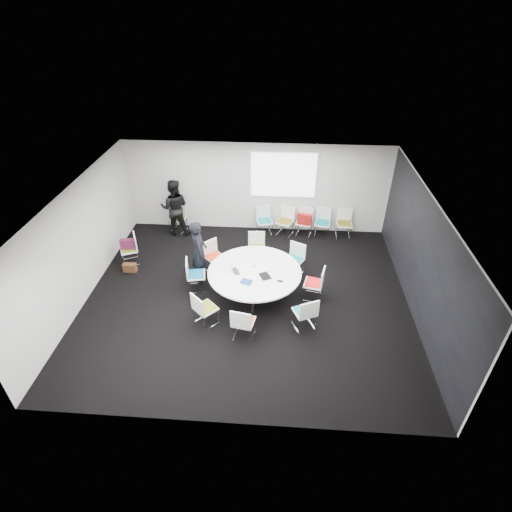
# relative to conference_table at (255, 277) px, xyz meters

# --- Properties ---
(room_shell) EXTENTS (8.08, 7.08, 2.88)m
(room_shell) POSITION_rel_conference_table_xyz_m (-0.09, -0.14, 0.85)
(room_shell) COLOR black
(room_shell) RESTS_ON ground
(conference_table) EXTENTS (2.29, 2.29, 0.73)m
(conference_table) POSITION_rel_conference_table_xyz_m (0.00, 0.00, 0.00)
(conference_table) COLOR silver
(conference_table) RESTS_ON ground
(projection_screen) EXTENTS (1.90, 0.03, 1.35)m
(projection_screen) POSITION_rel_conference_table_xyz_m (0.62, 3.32, 1.30)
(projection_screen) COLOR white
(projection_screen) RESTS_ON room_shell
(chair_ring_a) EXTENTS (0.54, 0.55, 0.88)m
(chair_ring_a) POSITION_rel_conference_table_xyz_m (1.47, -0.02, -0.27)
(chair_ring_a) COLOR silver
(chair_ring_a) RESTS_ON ground
(chair_ring_b) EXTENTS (0.62, 0.61, 0.88)m
(chair_ring_b) POSITION_rel_conference_table_xyz_m (0.99, 0.96, -0.27)
(chair_ring_b) COLOR silver
(chair_ring_b) RESTS_ON ground
(chair_ring_c) EXTENTS (0.49, 0.48, 0.88)m
(chair_ring_c) POSITION_rel_conference_table_xyz_m (-0.05, 1.45, -0.27)
(chair_ring_c) COLOR silver
(chair_ring_c) RESTS_ON ground
(chair_ring_d) EXTENTS (0.64, 0.64, 0.88)m
(chair_ring_d) POSITION_rel_conference_table_xyz_m (-1.16, 0.96, -0.27)
(chair_ring_d) COLOR silver
(chair_ring_d) RESTS_ON ground
(chair_ring_e) EXTENTS (0.53, 0.54, 0.88)m
(chair_ring_e) POSITION_rel_conference_table_xyz_m (-1.51, 0.13, -0.27)
(chair_ring_e) COLOR silver
(chair_ring_e) RESTS_ON ground
(chair_ring_f) EXTENTS (0.64, 0.64, 0.88)m
(chair_ring_f) POSITION_rel_conference_table_xyz_m (-1.05, -1.12, -0.27)
(chair_ring_f) COLOR silver
(chair_ring_f) RESTS_ON ground
(chair_ring_g) EXTENTS (0.54, 0.53, 0.88)m
(chair_ring_g) POSITION_rel_conference_table_xyz_m (-0.14, -1.49, -0.27)
(chair_ring_g) COLOR silver
(chair_ring_g) RESTS_ON ground
(chair_ring_h) EXTENTS (0.60, 0.59, 0.88)m
(chair_ring_h) POSITION_rel_conference_table_xyz_m (1.21, -1.08, -0.27)
(chair_ring_h) COLOR silver
(chair_ring_h) RESTS_ON ground
(chair_back_a) EXTENTS (0.56, 0.55, 0.88)m
(chair_back_a) POSITION_rel_conference_table_xyz_m (0.09, 3.02, -0.27)
(chair_back_a) COLOR silver
(chair_back_a) RESTS_ON ground
(chair_back_b) EXTENTS (0.60, 0.60, 0.88)m
(chair_back_b) POSITION_rel_conference_table_xyz_m (0.72, 3.03, -0.27)
(chair_back_b) COLOR silver
(chair_back_b) RESTS_ON ground
(chair_back_c) EXTENTS (0.56, 0.55, 0.88)m
(chair_back_c) POSITION_rel_conference_table_xyz_m (1.31, 3.03, -0.27)
(chair_back_c) COLOR silver
(chair_back_c) RESTS_ON ground
(chair_back_d) EXTENTS (0.52, 0.51, 0.88)m
(chair_back_d) POSITION_rel_conference_table_xyz_m (1.87, 3.03, -0.27)
(chair_back_d) COLOR silver
(chair_back_d) RESTS_ON ground
(chair_back_e) EXTENTS (0.47, 0.45, 0.88)m
(chair_back_e) POSITION_rel_conference_table_xyz_m (2.54, 3.03, -0.27)
(chair_back_e) COLOR silver
(chair_back_e) RESTS_ON ground
(chair_spare_left) EXTENTS (0.60, 0.60, 0.88)m
(chair_spare_left) POSITION_rel_conference_table_xyz_m (-3.58, 1.17, -0.27)
(chair_spare_left) COLOR silver
(chair_spare_left) RESTS_ON ground
(chair_person_back) EXTENTS (0.58, 0.57, 0.88)m
(chair_person_back) POSITION_rel_conference_table_xyz_m (-2.65, 3.03, -0.27)
(chair_person_back) COLOR silver
(chair_person_back) RESTS_ON ground
(person_main) EXTENTS (0.55, 0.70, 1.70)m
(person_main) POSITION_rel_conference_table_xyz_m (-1.48, 0.61, 0.30)
(person_main) COLOR black
(person_main) RESTS_ON ground
(person_back) EXTENTS (0.92, 0.74, 1.80)m
(person_back) POSITION_rel_conference_table_xyz_m (-2.66, 2.86, 0.35)
(person_back) COLOR black
(person_back) RESTS_ON ground
(laptop) EXTENTS (0.30, 0.35, 0.02)m
(laptop) POSITION_rel_conference_table_xyz_m (-0.41, -0.03, 0.19)
(laptop) COLOR #333338
(laptop) RESTS_ON conference_table
(laptop_lid) EXTENTS (0.02, 0.30, 0.22)m
(laptop_lid) POSITION_rel_conference_table_xyz_m (-0.55, 0.01, 0.31)
(laptop_lid) COLOR silver
(laptop_lid) RESTS_ON conference_table
(notebook_black) EXTENTS (0.33, 0.37, 0.02)m
(notebook_black) POSITION_rel_conference_table_xyz_m (0.27, -0.19, 0.19)
(notebook_black) COLOR black
(notebook_black) RESTS_ON conference_table
(tablet_folio) EXTENTS (0.31, 0.28, 0.03)m
(tablet_folio) POSITION_rel_conference_table_xyz_m (-0.16, -0.45, 0.19)
(tablet_folio) COLOR navy
(tablet_folio) RESTS_ON conference_table
(papers_right) EXTENTS (0.36, 0.31, 0.00)m
(papers_right) POSITION_rel_conference_table_xyz_m (0.60, 0.31, 0.18)
(papers_right) COLOR silver
(papers_right) RESTS_ON conference_table
(papers_front) EXTENTS (0.35, 0.30, 0.00)m
(papers_front) POSITION_rel_conference_table_xyz_m (0.80, -0.18, 0.18)
(papers_front) COLOR white
(papers_front) RESTS_ON conference_table
(cup) EXTENTS (0.08, 0.08, 0.09)m
(cup) POSITION_rel_conference_table_xyz_m (-0.02, 0.17, 0.23)
(cup) COLOR white
(cup) RESTS_ON conference_table
(phone) EXTENTS (0.15, 0.10, 0.01)m
(phone) POSITION_rel_conference_table_xyz_m (0.63, -0.36, 0.19)
(phone) COLOR black
(phone) RESTS_ON conference_table
(maroon_bag) EXTENTS (0.42, 0.21, 0.28)m
(maroon_bag) POSITION_rel_conference_table_xyz_m (-3.59, 1.16, 0.07)
(maroon_bag) COLOR #541636
(maroon_bag) RESTS_ON chair_spare_left
(brown_bag) EXTENTS (0.36, 0.16, 0.24)m
(brown_bag) POSITION_rel_conference_table_xyz_m (-3.48, 0.75, -0.43)
(brown_bag) COLOR #442715
(brown_bag) RESTS_ON ground
(red_jacket) EXTENTS (0.47, 0.27, 0.36)m
(red_jacket) POSITION_rel_conference_table_xyz_m (1.31, 2.80, 0.15)
(red_jacket) COLOR #A71914
(red_jacket) RESTS_ON chair_back_c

